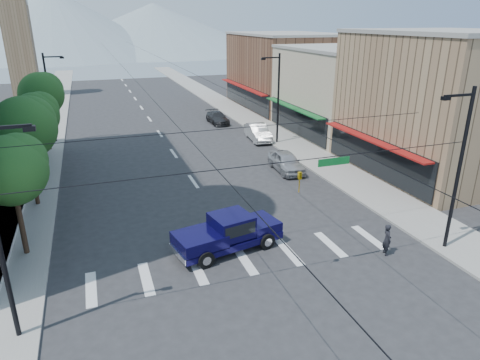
{
  "coord_description": "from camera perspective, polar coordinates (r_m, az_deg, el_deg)",
  "views": [
    {
      "loc": [
        -7.02,
        -17.08,
        12.04
      ],
      "look_at": [
        0.96,
        5.56,
        3.0
      ],
      "focal_mm": 32.0,
      "sensor_mm": 36.0,
      "label": 1
    }
  ],
  "objects": [
    {
      "name": "parked_car_far",
      "position": [
        53.19,
        -3.02,
        8.29
      ],
      "size": [
        2.07,
        4.85,
        1.39
      ],
      "primitive_type": "imported",
      "rotation": [
        0.0,
        0.0,
        0.02
      ],
      "color": "#29292C",
      "rests_on": "ground"
    },
    {
      "name": "pickup_truck",
      "position": [
        23.67,
        -1.68,
        -6.98
      ],
      "size": [
        6.39,
        3.32,
        2.06
      ],
      "rotation": [
        0.0,
        0.0,
        0.2
      ],
      "color": "#0A0737",
      "rests_on": "ground"
    },
    {
      "name": "pedestrian",
      "position": [
        24.63,
        19.01,
        -7.51
      ],
      "size": [
        0.58,
        0.74,
        1.79
      ],
      "primitive_type": "imported",
      "rotation": [
        0.0,
        0.0,
        1.31
      ],
      "color": "black",
      "rests_on": "ground"
    },
    {
      "name": "shop_near",
      "position": [
        38.81,
        25.47,
        8.96
      ],
      "size": [
        12.0,
        14.0,
        11.0
      ],
      "primitive_type": "cube",
      "color": "#8C6B4C",
      "rests_on": "ground"
    },
    {
      "name": "parked_car_mid",
      "position": [
        45.48,
        2.41,
        6.37
      ],
      "size": [
        2.27,
        5.3,
        1.7
      ],
      "primitive_type": "imported",
      "rotation": [
        0.0,
        0.0,
        -0.09
      ],
      "color": "beige",
      "rests_on": "ground"
    },
    {
      "name": "tree_midnear",
      "position": [
        31.13,
        -26.6,
        6.5
      ],
      "size": [
        4.09,
        4.09,
        7.52
      ],
      "color": "black",
      "rests_on": "ground"
    },
    {
      "name": "mountain_left",
      "position": [
        167.28,
        -23.44,
        18.7
      ],
      "size": [
        80.0,
        80.0,
        22.0
      ],
      "primitive_type": "cone",
      "color": "gray",
      "rests_on": "ground"
    },
    {
      "name": "sidewalk_left",
      "position": [
        58.54,
        -24.04,
        7.06
      ],
      "size": [
        4.0,
        120.0,
        0.15
      ],
      "primitive_type": "cube",
      "color": "gray",
      "rests_on": "ground"
    },
    {
      "name": "tree_midfar",
      "position": [
        38.06,
        -25.41,
        7.99
      ],
      "size": [
        3.65,
        3.64,
        6.71
      ],
      "color": "black",
      "rests_on": "ground"
    },
    {
      "name": "shop_far",
      "position": [
        63.55,
        6.07,
        14.16
      ],
      "size": [
        12.0,
        18.0,
        10.0
      ],
      "primitive_type": "cube",
      "color": "brown",
      "rests_on": "ground"
    },
    {
      "name": "sidewalk_right",
      "position": [
        61.35,
        -0.97,
        9.38
      ],
      "size": [
        4.0,
        120.0,
        0.15
      ],
      "primitive_type": "cube",
      "color": "gray",
      "rests_on": "ground"
    },
    {
      "name": "shop_mid",
      "position": [
        49.75,
        14.04,
        11.32
      ],
      "size": [
        12.0,
        14.0,
        9.0
      ],
      "primitive_type": "cube",
      "color": "tan",
      "rests_on": "ground"
    },
    {
      "name": "signal_rig",
      "position": [
        19.12,
        4.38,
        -2.2
      ],
      "size": [
        21.8,
        0.2,
        9.0
      ],
      "color": "black",
      "rests_on": "ground"
    },
    {
      "name": "tree_far",
      "position": [
        44.83,
        -24.81,
        10.51
      ],
      "size": [
        4.09,
        4.09,
        7.52
      ],
      "color": "black",
      "rests_on": "ground"
    },
    {
      "name": "lamp_pole_ne",
      "position": [
        43.48,
        4.97,
        11.16
      ],
      "size": [
        2.0,
        0.25,
        9.0
      ],
      "color": "black",
      "rests_on": "ground"
    },
    {
      "name": "ground",
      "position": [
        22.05,
        2.51,
        -12.49
      ],
      "size": [
        160.0,
        160.0,
        0.0
      ],
      "primitive_type": "plane",
      "color": "#28282B",
      "rests_on": "ground"
    },
    {
      "name": "clock_tower",
      "position": [
        79.66,
        -27.6,
        17.44
      ],
      "size": [
        4.8,
        4.8,
        20.4
      ],
      "color": "#8C6B4C",
      "rests_on": "ground"
    },
    {
      "name": "lamp_pole_nw",
      "position": [
        47.76,
        -23.97,
        10.35
      ],
      "size": [
        2.0,
        0.25,
        9.0
      ],
      "color": "black",
      "rests_on": "ground"
    },
    {
      "name": "mountain_right",
      "position": [
        179.16,
        -11.37,
        19.29
      ],
      "size": [
        90.0,
        90.0,
        18.0
      ],
      "primitive_type": "cone",
      "color": "gray",
      "rests_on": "ground"
    },
    {
      "name": "tree_near",
      "position": [
        24.57,
        -27.98,
        1.48
      ],
      "size": [
        3.65,
        3.64,
        6.71
      ],
      "color": "black",
      "rests_on": "ground"
    },
    {
      "name": "parked_car_near",
      "position": [
        36.17,
        6.18,
        2.44
      ],
      "size": [
        2.18,
        4.92,
        1.65
      ],
      "primitive_type": "imported",
      "rotation": [
        0.0,
        0.0,
        -0.05
      ],
      "color": "#A7A7AB",
      "rests_on": "ground"
    }
  ]
}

